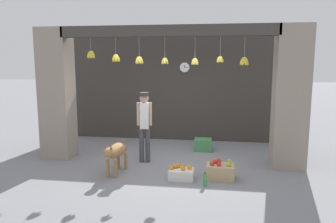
% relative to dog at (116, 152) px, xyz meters
% --- Properties ---
extents(ground_plane, '(60.00, 60.00, 0.00)m').
position_rel_dog_xyz_m(ground_plane, '(0.94, 0.68, -0.47)').
color(ground_plane, gray).
extents(shop_back_wall, '(6.65, 0.12, 3.09)m').
position_rel_dog_xyz_m(shop_back_wall, '(0.94, 3.17, 1.07)').
color(shop_back_wall, '#38332D').
rests_on(shop_back_wall, ground_plane).
extents(shop_pillar_left, '(0.70, 0.60, 3.09)m').
position_rel_dog_xyz_m(shop_pillar_left, '(-1.74, 0.98, 1.07)').
color(shop_pillar_left, gray).
rests_on(shop_pillar_left, ground_plane).
extents(shop_pillar_right, '(0.70, 0.60, 3.09)m').
position_rel_dog_xyz_m(shop_pillar_right, '(3.61, 0.98, 1.07)').
color(shop_pillar_right, gray).
rests_on(shop_pillar_right, ground_plane).
extents(storefront_awning, '(4.75, 0.26, 0.86)m').
position_rel_dog_xyz_m(storefront_awning, '(0.93, 0.80, 2.45)').
color(storefront_awning, '#3D3833').
extents(dog, '(0.36, 1.04, 0.70)m').
position_rel_dog_xyz_m(dog, '(0.00, 0.00, 0.00)').
color(dog, '#9E7042').
rests_on(dog, ground_plane).
extents(shopkeeper, '(0.34, 0.28, 1.62)m').
position_rel_dog_xyz_m(shopkeeper, '(0.42, 0.85, 0.48)').
color(shopkeeper, '#424247').
rests_on(shopkeeper, ground_plane).
extents(fruit_crate_oranges, '(0.49, 0.37, 0.29)m').
position_rel_dog_xyz_m(fruit_crate_oranges, '(1.38, -0.12, -0.35)').
color(fruit_crate_oranges, silver).
rests_on(fruit_crate_oranges, ground_plane).
extents(fruit_crate_apples, '(0.55, 0.42, 0.37)m').
position_rel_dog_xyz_m(fruit_crate_apples, '(2.14, 0.04, -0.31)').
color(fruit_crate_apples, tan).
rests_on(fruit_crate_apples, ground_plane).
extents(produce_box_green, '(0.45, 0.38, 0.31)m').
position_rel_dog_xyz_m(produce_box_green, '(1.71, 2.04, -0.31)').
color(produce_box_green, '#42844C').
rests_on(produce_box_green, ground_plane).
extents(water_bottle, '(0.07, 0.07, 0.28)m').
position_rel_dog_xyz_m(water_bottle, '(1.86, -0.42, -0.34)').
color(water_bottle, '#38934C').
rests_on(water_bottle, ground_plane).
extents(wall_clock, '(0.29, 0.03, 0.29)m').
position_rel_dog_xyz_m(wall_clock, '(1.11, 3.10, 1.67)').
color(wall_clock, black).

